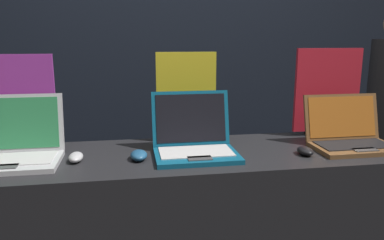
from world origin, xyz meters
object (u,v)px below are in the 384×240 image
object	(u,v)px
mouse_front	(76,157)
promo_stand_front	(18,106)
laptop_middle	(194,140)
promo_stand_back	(327,94)
mouse_middle	(139,155)
promo_stand_middle	(186,99)
laptop_back	(350,135)
laptop_front	(12,147)
mouse_back	(305,151)

from	to	relation	value
mouse_front	promo_stand_front	world-z (taller)	promo_stand_front
laptop_middle	promo_stand_back	bearing A→B (deg)	16.43
laptop_middle	mouse_front	bearing A→B (deg)	-177.34
mouse_front	promo_stand_front	xyz separation A→B (m)	(-0.26, 0.19, 0.19)
mouse_middle	promo_stand_middle	world-z (taller)	promo_stand_middle
laptop_middle	promo_stand_middle	size ratio (longest dim) A/B	0.81
promo_stand_front	mouse_middle	bearing A→B (deg)	-22.28
mouse_front	promo_stand_middle	xyz separation A→B (m)	(0.50, 0.25, 0.19)
mouse_middle	laptop_back	xyz separation A→B (m)	(0.98, 0.03, 0.04)
laptop_back	promo_stand_back	distance (m)	0.28
laptop_front	mouse_front	distance (m)	0.27
promo_stand_front	mouse_back	xyz separation A→B (m)	(1.24, -0.27, -0.19)
mouse_front	laptop_back	size ratio (longest dim) A/B	0.28
promo_stand_front	promo_stand_back	size ratio (longest dim) A/B	0.96
mouse_front	promo_stand_middle	distance (m)	0.59
mouse_back	laptop_front	bearing A→B (deg)	174.66
promo_stand_front	laptop_back	bearing A→B (deg)	-7.02
laptop_middle	mouse_middle	xyz separation A→B (m)	(-0.24, -0.04, -0.04)
laptop_middle	promo_stand_back	size ratio (longest dim) A/B	0.79
promo_stand_front	promo_stand_back	xyz separation A→B (m)	(1.50, 0.05, 0.01)
laptop_back	mouse_back	world-z (taller)	laptop_back
laptop_front	laptop_back	size ratio (longest dim) A/B	1.04
mouse_middle	promo_stand_middle	distance (m)	0.41
promo_stand_front	mouse_back	size ratio (longest dim) A/B	4.49
mouse_middle	promo_stand_back	world-z (taller)	promo_stand_back
promo_stand_front	laptop_middle	bearing A→B (deg)	-12.48
promo_stand_middle	laptop_back	xyz separation A→B (m)	(0.74, -0.24, -0.15)
laptop_front	promo_stand_back	distance (m)	1.52
laptop_middle	laptop_back	bearing A→B (deg)	-1.26
laptop_front	promo_stand_middle	size ratio (longest dim) A/B	0.90
mouse_front	promo_stand_middle	bearing A→B (deg)	26.69
mouse_middle	laptop_front	bearing A→B (deg)	173.18
mouse_front	laptop_back	bearing A→B (deg)	0.33
promo_stand_front	laptop_middle	world-z (taller)	promo_stand_front
mouse_back	promo_stand_front	bearing A→B (deg)	167.88
laptop_middle	laptop_back	world-z (taller)	laptop_middle
mouse_front	laptop_back	xyz separation A→B (m)	(1.24, 0.01, 0.04)
laptop_front	mouse_front	world-z (taller)	laptop_front
mouse_front	laptop_back	world-z (taller)	laptop_back
laptop_middle	promo_stand_back	distance (m)	0.78
promo_stand_middle	mouse_middle	bearing A→B (deg)	-131.85
mouse_front	promo_stand_middle	world-z (taller)	promo_stand_middle
promo_stand_front	laptop_front	bearing A→B (deg)	-90.00
promo_stand_front	promo_stand_back	bearing A→B (deg)	1.88
mouse_middle	mouse_back	size ratio (longest dim) A/B	1.16
promo_stand_front	promo_stand_back	distance (m)	1.50
laptop_front	laptop_back	distance (m)	1.50
mouse_front	mouse_back	distance (m)	0.98
laptop_middle	promo_stand_front	bearing A→B (deg)	167.52
laptop_middle	mouse_middle	distance (m)	0.25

